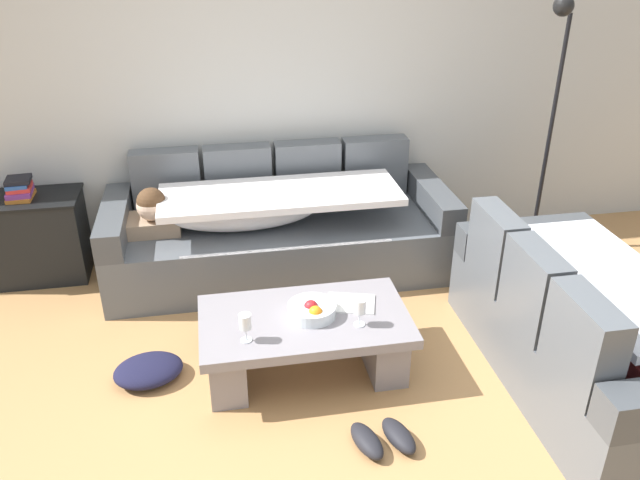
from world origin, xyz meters
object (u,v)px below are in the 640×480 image
(couch_along_wall, at_px, (274,231))
(wine_glass_near_left, at_px, (245,323))
(couch_near_window, at_px, (585,331))
(pair_of_shoes, at_px, (383,438))
(open_magazine, at_px, (351,303))
(crumpled_garment, at_px, (148,370))
(fruit_bowl, at_px, (312,310))
(book_stack_on_cabinet, at_px, (19,189))
(side_cabinet, at_px, (35,237))
(coffee_table, at_px, (305,337))
(wine_glass_near_right, at_px, (360,307))
(floor_lamp, at_px, (550,114))

(couch_along_wall, height_order, wine_glass_near_left, couch_along_wall)
(couch_near_window, height_order, pair_of_shoes, couch_near_window)
(open_magazine, relative_size, crumpled_garment, 0.70)
(fruit_bowl, xyz_separation_m, book_stack_on_cabinet, (-1.84, 1.45, 0.29))
(open_magazine, height_order, crumpled_garment, open_magazine)
(wine_glass_near_left, height_order, book_stack_on_cabinet, book_stack_on_cabinet)
(couch_along_wall, relative_size, wine_glass_near_left, 15.09)
(open_magazine, height_order, side_cabinet, side_cabinet)
(fruit_bowl, distance_m, wine_glass_near_left, 0.43)
(couch_along_wall, distance_m, wine_glass_near_left, 1.44)
(couch_near_window, xyz_separation_m, open_magazine, (-1.26, 0.44, 0.05))
(couch_near_window, height_order, crumpled_garment, couch_near_window)
(pair_of_shoes, bearing_deg, book_stack_on_cabinet, 134.52)
(coffee_table, distance_m, wine_glass_near_right, 0.41)
(couch_along_wall, distance_m, fruit_bowl, 1.24)
(couch_along_wall, height_order, floor_lamp, floor_lamp)
(book_stack_on_cabinet, height_order, pair_of_shoes, book_stack_on_cabinet)
(fruit_bowl, bearing_deg, side_cabinet, 141.22)
(couch_along_wall, bearing_deg, fruit_bowl, -86.46)
(coffee_table, bearing_deg, side_cabinet, 140.49)
(floor_lamp, bearing_deg, coffee_table, -149.34)
(couch_along_wall, relative_size, pair_of_shoes, 7.02)
(couch_near_window, xyz_separation_m, crumpled_garment, (-2.46, 0.44, -0.27))
(side_cabinet, bearing_deg, pair_of_shoes, -45.91)
(coffee_table, bearing_deg, couch_along_wall, 91.50)
(side_cabinet, bearing_deg, couch_along_wall, -7.37)
(fruit_bowl, distance_m, open_magazine, 0.26)
(coffee_table, xyz_separation_m, pair_of_shoes, (0.29, -0.67, -0.19))
(couch_along_wall, height_order, open_magazine, couch_along_wall)
(open_magazine, distance_m, book_stack_on_cabinet, 2.52)
(pair_of_shoes, bearing_deg, wine_glass_near_right, 90.47)
(couch_along_wall, distance_m, coffee_table, 1.24)
(fruit_bowl, bearing_deg, coffee_table, -176.88)
(coffee_table, height_order, crumpled_garment, coffee_table)
(couch_along_wall, xyz_separation_m, couch_near_window, (1.58, -1.59, 0.01))
(side_cabinet, bearing_deg, open_magazine, -33.76)
(coffee_table, bearing_deg, open_magazine, 15.97)
(couch_near_window, relative_size, crumpled_garment, 4.55)
(floor_lamp, bearing_deg, open_magazine, -147.23)
(wine_glass_near_right, distance_m, side_cabinet, 2.60)
(couch_near_window, height_order, coffee_table, couch_near_window)
(side_cabinet, xyz_separation_m, pair_of_shoes, (2.06, -2.13, -0.28))
(side_cabinet, relative_size, crumpled_garment, 1.80)
(open_magazine, relative_size, side_cabinet, 0.39)
(fruit_bowl, xyz_separation_m, wine_glass_near_left, (-0.39, -0.17, 0.08))
(couch_along_wall, xyz_separation_m, open_magazine, (0.32, -1.15, 0.06))
(wine_glass_near_left, xyz_separation_m, pair_of_shoes, (0.64, -0.50, -0.45))
(wine_glass_near_left, height_order, wine_glass_near_right, same)
(fruit_bowl, xyz_separation_m, side_cabinet, (-1.81, 1.45, -0.10))
(side_cabinet, xyz_separation_m, floor_lamp, (3.79, -0.25, 0.80))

